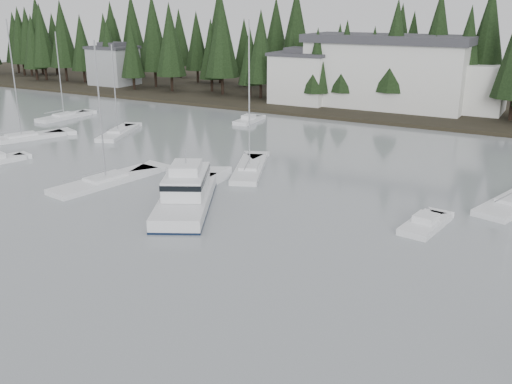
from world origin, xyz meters
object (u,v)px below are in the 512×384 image
sailboat_4 (250,170)px  sailboat_5 (22,139)px  house_far_west (114,65)px  harbor_inn (401,73)px  sailboat_0 (118,134)px  sailboat_6 (64,118)px  house_west (302,77)px  sailboat_7 (106,183)px  runabout_1 (425,226)px  runabout_3 (249,121)px  cabin_cruiser_center (186,196)px

sailboat_4 → sailboat_5: size_ratio=1.02×
house_far_west → harbor_inn: 57.07m
sailboat_0 → sailboat_6: (-14.45, 4.53, 0.01)m
harbor_inn → sailboat_5: (-34.32, -42.59, -5.70)m
house_west → sailboat_0: sailboat_0 is taller
sailboat_0 → sailboat_7: sailboat_7 is taller
runabout_1 → sailboat_6: bearing=80.5°
runabout_1 → sailboat_5: bearing=92.1°
house_west → sailboat_0: size_ratio=0.82×
house_west → runabout_3: size_ratio=1.59×
sailboat_7 → runabout_3: bearing=14.3°
sailboat_5 → house_west: bearing=-4.2°
sailboat_7 → runabout_1: size_ratio=2.37×
sailboat_4 → sailboat_7: sailboat_4 is taller
house_west → sailboat_5: bearing=-116.2°
sailboat_4 → runabout_3: (-12.54, 21.55, 0.05)m
sailboat_7 → sailboat_5: bearing=77.8°
cabin_cruiser_center → sailboat_4: 11.29m
sailboat_6 → sailboat_5: bearing=-151.7°
harbor_inn → sailboat_4: sailboat_4 is taller
harbor_inn → sailboat_0: harbor_inn is taller
house_far_west → cabin_cruiser_center: size_ratio=0.66×
sailboat_0 → runabout_1: 43.64m
sailboat_6 → sailboat_4: bearing=-104.2°
sailboat_5 → sailboat_6: bearing=48.2°
harbor_inn → house_far_west: bearing=-178.7°
sailboat_0 → sailboat_6: 15.14m
house_far_west → sailboat_4: sailboat_4 is taller
sailboat_5 → runabout_1: (50.00, -5.10, 0.05)m
sailboat_5 → sailboat_7: (21.65, -8.37, -0.02)m
house_west → sailboat_7: 47.90m
house_far_west → sailboat_4: bearing=-36.3°
runabout_1 → cabin_cruiser_center: bearing=112.0°
sailboat_0 → runabout_3: sailboat_0 is taller
sailboat_4 → sailboat_6: sailboat_4 is taller
cabin_cruiser_center → sailboat_6: (-37.83, 22.11, -0.72)m
sailboat_4 → house_west: bearing=-5.2°
house_far_west → runabout_3: 45.39m
house_west → cabin_cruiser_center: (12.44, -48.94, -3.85)m
cabin_cruiser_center → sailboat_7: sailboat_7 is taller
cabin_cruiser_center → sailboat_4: (-0.52, 11.26, -0.72)m
house_far_west → cabin_cruiser_center: 74.64m
house_west → harbor_inn: size_ratio=0.32×
house_west → sailboat_4: (11.92, -37.68, -4.57)m
runabout_1 → runabout_3: bearing=55.9°
house_west → sailboat_5: sailboat_5 is taller
sailboat_4 → sailboat_7: (-9.55, -9.94, -0.02)m
sailboat_0 → sailboat_5: bearing=111.8°
harbor_inn → runabout_1: bearing=-71.8°
house_west → harbor_inn: harbor_inn is taller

